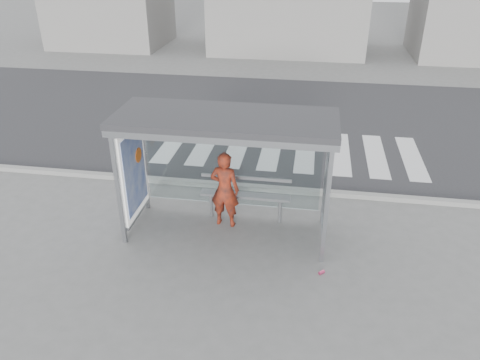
{
  "coord_description": "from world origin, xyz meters",
  "views": [
    {
      "loc": [
        1.6,
        -8.17,
        5.63
      ],
      "look_at": [
        0.25,
        0.2,
        1.17
      ],
      "focal_mm": 35.0,
      "sensor_mm": 36.0,
      "label": 1
    }
  ],
  "objects_px": {
    "person": "(225,190)",
    "bench": "(245,195)",
    "bus_shelter": "(208,144)",
    "soda_can": "(322,272)"
  },
  "relations": [
    {
      "from": "person",
      "to": "bench",
      "type": "distance_m",
      "value": 0.55
    },
    {
      "from": "bus_shelter",
      "to": "person",
      "type": "xyz_separation_m",
      "value": [
        0.28,
        0.24,
        -1.13
      ]
    },
    {
      "from": "bus_shelter",
      "to": "soda_can",
      "type": "distance_m",
      "value": 3.28
    },
    {
      "from": "person",
      "to": "bench",
      "type": "height_order",
      "value": "person"
    },
    {
      "from": "person",
      "to": "soda_can",
      "type": "xyz_separation_m",
      "value": [
        2.1,
        -1.39,
        -0.83
      ]
    },
    {
      "from": "person",
      "to": "soda_can",
      "type": "distance_m",
      "value": 2.65
    },
    {
      "from": "bus_shelter",
      "to": "soda_can",
      "type": "xyz_separation_m",
      "value": [
        2.38,
        -1.15,
        -1.95
      ]
    },
    {
      "from": "bus_shelter",
      "to": "bench",
      "type": "distance_m",
      "value": 1.63
    },
    {
      "from": "bus_shelter",
      "to": "bench",
      "type": "relative_size",
      "value": 2.16
    },
    {
      "from": "bus_shelter",
      "to": "soda_can",
      "type": "relative_size",
      "value": 36.71
    }
  ]
}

